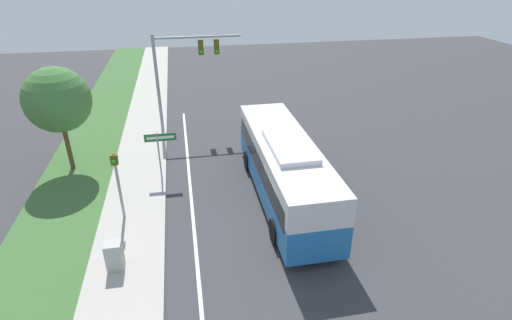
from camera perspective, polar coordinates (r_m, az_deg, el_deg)
The scene contains 10 objects.
ground_plane at distance 17.23m, azimuth 3.48°, elevation -9.82°, with size 80.00×80.00×0.00m, color #38383A.
sidewalk at distance 17.00m, azimuth -17.68°, elevation -11.60°, with size 2.80×80.00×0.12m.
grass_verge at distance 17.77m, azimuth -28.14°, elevation -12.03°, with size 3.60×80.00×0.10m.
lane_divider_near at distance 16.84m, azimuth -8.72°, elevation -11.11°, with size 0.14×30.00×0.01m.
bus at distance 18.42m, azimuth 4.04°, elevation -0.79°, with size 2.61×10.24×3.21m.
signal_gantry at distance 25.96m, azimuth -10.52°, elevation 13.41°, with size 5.43×0.41×6.23m.
pedestrian_signal at distance 17.62m, azimuth -19.22°, elevation -2.24°, with size 0.28×0.34×3.17m.
street_sign at distance 20.49m, azimuth -13.57°, elevation 1.92°, with size 1.57×0.08×2.61m.
utility_cabinet at distance 15.70m, azimuth -19.59°, elevation -12.76°, with size 0.60×0.51×1.10m.
roadside_tree at distance 22.47m, azimuth -26.52°, elevation 7.68°, with size 3.29×3.29×5.50m.
Camera 1 is at (-3.63, -13.33, 10.30)m, focal length 28.00 mm.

